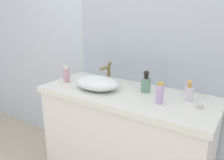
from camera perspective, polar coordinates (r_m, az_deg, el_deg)
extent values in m
cube|color=silver|center=(1.88, 7.96, 12.94)|extent=(6.00, 0.06, 2.60)
cube|color=white|center=(1.88, 3.28, -15.99)|extent=(1.27, 0.52, 0.81)
cube|color=silver|center=(1.69, 3.52, -3.74)|extent=(1.31, 0.56, 0.04)
cube|color=#B2BCC6|center=(1.83, 8.31, 13.30)|extent=(1.25, 0.01, 0.92)
ellipsoid|color=white|center=(1.73, -3.78, -0.70)|extent=(0.36, 0.26, 0.10)
cylinder|color=olive|center=(1.85, -0.82, 1.41)|extent=(0.03, 0.03, 0.16)
cylinder|color=olive|center=(1.79, -1.82, 3.06)|extent=(0.02, 0.11, 0.02)
sphere|color=olive|center=(1.84, -0.53, 4.24)|extent=(0.03, 0.03, 0.03)
cylinder|color=gray|center=(1.68, 8.53, -1.31)|extent=(0.07, 0.07, 0.10)
cylinder|color=#262125|center=(1.66, 8.62, 0.68)|extent=(0.03, 0.03, 0.02)
sphere|color=black|center=(1.66, 8.66, 1.66)|extent=(0.04, 0.04, 0.04)
cylinder|color=black|center=(1.65, 8.50, 1.58)|extent=(0.02, 0.02, 0.02)
cylinder|color=silver|center=(1.59, 18.77, -3.37)|extent=(0.06, 0.06, 0.09)
cylinder|color=gold|center=(1.57, 18.96, -1.50)|extent=(0.03, 0.03, 0.02)
sphere|color=#DDA650|center=(1.57, 19.05, -0.60)|extent=(0.03, 0.03, 0.03)
cylinder|color=gold|center=(1.55, 18.94, -0.71)|extent=(0.02, 0.02, 0.02)
cylinder|color=#C9ABD9|center=(1.49, 11.96, -3.48)|extent=(0.05, 0.05, 0.13)
cylinder|color=gold|center=(1.47, 12.12, -0.90)|extent=(0.04, 0.04, 0.01)
cylinder|color=#D69EA6|center=(1.94, -11.40, 1.11)|extent=(0.05, 0.05, 0.11)
cylinder|color=silver|center=(1.92, -11.51, 3.08)|extent=(0.04, 0.04, 0.03)
cylinder|color=beige|center=(1.50, 21.18, -6.08)|extent=(0.04, 0.04, 0.03)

